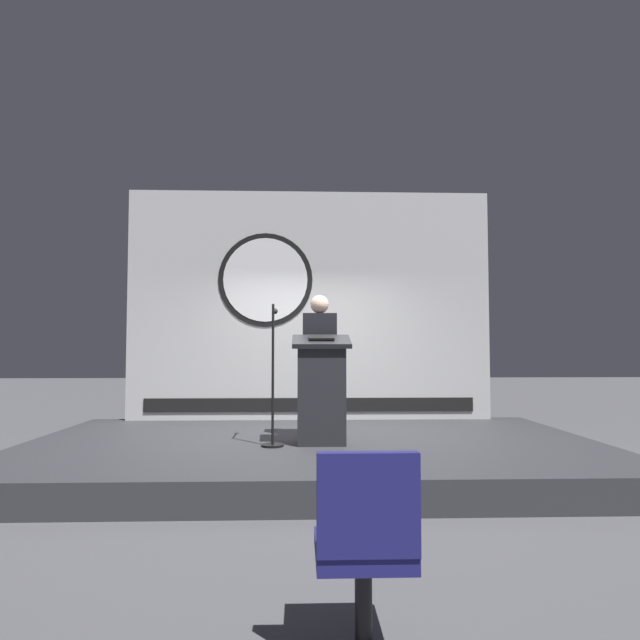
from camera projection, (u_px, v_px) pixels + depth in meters
name	position (u px, v px, depth m)	size (l,w,h in m)	color
ground_plane	(313.00, 466.00, 6.36)	(40.00, 40.00, 0.00)	#4C4C51
stage_platform	(313.00, 453.00, 6.37)	(6.40, 4.00, 0.30)	#333338
banner_display	(309.00, 305.00, 8.31)	(5.35, 0.12, 3.39)	silver
podium	(321.00, 390.00, 6.13)	(0.64, 0.50, 1.20)	#26262B
speaker_person	(320.00, 364.00, 6.62)	(0.40, 0.26, 1.68)	black
microphone_stand	(273.00, 395.00, 6.02)	(0.24, 0.55, 1.52)	black
audience_chair_left	(365.00, 537.00, 2.49)	(0.44, 0.45, 0.89)	black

